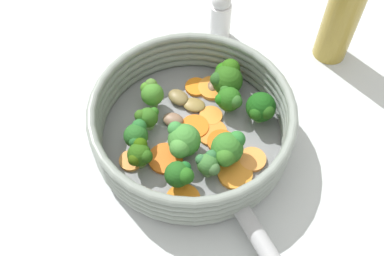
{
  "coord_description": "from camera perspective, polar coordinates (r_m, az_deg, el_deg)",
  "views": [
    {
      "loc": [
        0.32,
        0.12,
        0.54
      ],
      "look_at": [
        0.0,
        0.0,
        0.03
      ],
      "focal_mm": 42.0,
      "sensor_mm": 36.0,
      "label": 1
    }
  ],
  "objects": [
    {
      "name": "skillet_rivet_left",
      "position": [
        0.57,
        3.61,
        -10.65
      ],
      "size": [
        0.01,
        0.01,
        0.01
      ],
      "primitive_type": "sphere",
      "color": "gray",
      "rests_on": "skillet"
    },
    {
      "name": "carrot_slice_4",
      "position": [
        0.68,
        4.25,
        5.75
      ],
      "size": [
        0.05,
        0.05,
        0.0
      ],
      "primitive_type": "cylinder",
      "rotation": [
        0.0,
        0.0,
        0.85
      ],
      "color": "orange",
      "rests_on": "skillet"
    },
    {
      "name": "broccoli_floret_8",
      "position": [
        0.58,
        -6.65,
        -3.34
      ],
      "size": [
        0.04,
        0.04,
        0.04
      ],
      "color": "#7CA15B",
      "rests_on": "skillet"
    },
    {
      "name": "mushroom_piece_2",
      "position": [
        0.63,
        -2.41,
        1.05
      ],
      "size": [
        0.02,
        0.03,
        0.01
      ],
      "primitive_type": "ellipsoid",
      "rotation": [
        0.0,
        0.0,
        4.76
      ],
      "color": "#7F5F49",
      "rests_on": "skillet"
    },
    {
      "name": "skillet_rim_wall",
      "position": [
        0.6,
        0.0,
        0.92
      ],
      "size": [
        0.27,
        0.27,
        0.06
      ],
      "color": "gray",
      "rests_on": "skillet"
    },
    {
      "name": "broccoli_floret_6",
      "position": [
        0.56,
        -1.58,
        -5.92
      ],
      "size": [
        0.04,
        0.04,
        0.04
      ],
      "color": "#759F56",
      "rests_on": "skillet"
    },
    {
      "name": "mushroom_piece_1",
      "position": [
        0.67,
        2.39,
        5.44
      ],
      "size": [
        0.03,
        0.02,
        0.01
      ],
      "primitive_type": "ellipsoid",
      "rotation": [
        0.0,
        0.0,
        0.24
      ],
      "color": "brown",
      "rests_on": "skillet"
    },
    {
      "name": "carrot_slice_3",
      "position": [
        0.67,
        2.89,
        5.01
      ],
      "size": [
        0.06,
        0.06,
        0.01
      ],
      "primitive_type": "cylinder",
      "rotation": [
        0.0,
        0.0,
        2.36
      ],
      "color": "orange",
      "rests_on": "skillet"
    },
    {
      "name": "ground_plane",
      "position": [
        0.64,
        0.0,
        -1.47
      ],
      "size": [
        4.0,
        4.0,
        0.0
      ],
      "primitive_type": "plane",
      "color": "#B5BDBE"
    },
    {
      "name": "mushroom_piece_3",
      "position": [
        0.65,
        0.26,
        2.96
      ],
      "size": [
        0.03,
        0.04,
        0.01
      ],
      "primitive_type": "ellipsoid",
      "rotation": [
        0.0,
        0.0,
        1.66
      ],
      "color": "olive",
      "rests_on": "skillet"
    },
    {
      "name": "mushroom_piece_0",
      "position": [
        0.66,
        -1.75,
        3.92
      ],
      "size": [
        0.03,
        0.04,
        0.01
      ],
      "primitive_type": "ellipsoid",
      "rotation": [
        0.0,
        0.0,
        4.35
      ],
      "color": "olive",
      "rests_on": "skillet"
    },
    {
      "name": "oil_bottle",
      "position": [
        0.7,
        19.15,
        15.0
      ],
      "size": [
        0.05,
        0.05,
        0.26
      ],
      "color": "olive",
      "rests_on": "ground_plane"
    },
    {
      "name": "broccoli_floret_0",
      "position": [
        0.6,
        -7.07,
        -0.91
      ],
      "size": [
        0.04,
        0.03,
        0.04
      ],
      "color": "#7AB56D",
      "rests_on": "skillet"
    },
    {
      "name": "carrot_slice_2",
      "position": [
        0.6,
        5.5,
        -5.81
      ],
      "size": [
        0.06,
        0.06,
        0.01
      ],
      "primitive_type": "cylinder",
      "rotation": [
        0.0,
        0.0,
        0.7
      ],
      "color": "orange",
      "rests_on": "skillet"
    },
    {
      "name": "skillet",
      "position": [
        0.63,
        0.0,
        -1.12
      ],
      "size": [
        0.26,
        0.26,
        0.01
      ],
      "primitive_type": "cylinder",
      "color": "gray",
      "rests_on": "ground_plane"
    },
    {
      "name": "broccoli_floret_1",
      "position": [
        0.65,
        4.44,
        6.41
      ],
      "size": [
        0.05,
        0.05,
        0.05
      ],
      "color": "#89AD5F",
      "rests_on": "skillet"
    },
    {
      "name": "broccoli_floret_4",
      "position": [
        0.58,
        2.12,
        -4.6
      ],
      "size": [
        0.03,
        0.04,
        0.04
      ],
      "color": "#5F854F",
      "rests_on": "skillet"
    },
    {
      "name": "broccoli_floret_10",
      "position": [
        0.62,
        -5.76,
        1.35
      ],
      "size": [
        0.03,
        0.03,
        0.04
      ],
      "color": "#7DB366",
      "rests_on": "skillet"
    },
    {
      "name": "broccoli_floret_7",
      "position": [
        0.62,
        8.76,
        2.5
      ],
      "size": [
        0.04,
        0.04,
        0.05
      ],
      "color": "#7CB160",
      "rests_on": "skillet"
    },
    {
      "name": "carrot_slice_1",
      "position": [
        0.62,
        3.8,
        -1.65
      ],
      "size": [
        0.05,
        0.05,
        0.01
      ],
      "primitive_type": "cylinder",
      "rotation": [
        0.0,
        0.0,
        0.97
      ],
      "color": "#DF5F12",
      "rests_on": "skillet"
    },
    {
      "name": "carrot_slice_5",
      "position": [
        0.6,
        -3.38,
        -3.88
      ],
      "size": [
        0.05,
        0.05,
        0.01
      ],
      "primitive_type": "cylinder",
      "rotation": [
        0.0,
        0.0,
        3.2
      ],
      "color": "orange",
      "rests_on": "skillet"
    },
    {
      "name": "broccoli_floret_9",
      "position": [
        0.63,
        4.69,
        3.7
      ],
      "size": [
        0.04,
        0.04,
        0.04
      ],
      "color": "#66854D",
      "rests_on": "skillet"
    },
    {
      "name": "carrot_slice_8",
      "position": [
        0.58,
        -1.14,
        -9.09
      ],
      "size": [
        0.06,
        0.06,
        0.0
      ],
      "primitive_type": "cylinder",
      "rotation": [
        0.0,
        0.0,
        1.93
      ],
      "color": "orange",
      "rests_on": "skillet"
    },
    {
      "name": "salt_shaker",
      "position": [
        0.74,
        3.63,
        14.09
      ],
      "size": [
        0.03,
        0.03,
        0.09
      ],
      "color": "white",
      "rests_on": "ground_plane"
    },
    {
      "name": "carrot_slice_10",
      "position": [
        0.61,
        -7.78,
        -4.12
      ],
      "size": [
        0.04,
        0.04,
        0.0
      ],
      "primitive_type": "cylinder",
      "rotation": [
        0.0,
        0.0,
        0.85
      ],
      "color": "#EC933E",
      "rests_on": "skillet"
    },
    {
      "name": "broccoli_floret_3",
      "position": [
        0.64,
        -5.16,
        4.55
      ],
      "size": [
        0.04,
        0.04,
        0.04
      ],
      "color": "#5E8B44",
      "rests_on": "skillet"
    },
    {
      "name": "carrot_slice_7",
      "position": [
        0.63,
        0.67,
        0.04
      ],
      "size": [
        0.05,
        0.05,
        0.01
      ],
      "primitive_type": "cylinder",
      "rotation": [
        0.0,
        0.0,
        2.0
      ],
      "color": "orange",
      "rests_on": "skillet"
    },
    {
      "name": "carrot_slice_11",
      "position": [
        0.63,
        2.49,
        -0.54
      ],
      "size": [
        0.06,
        0.06,
        0.0
      ],
      "primitive_type": "cylinder",
      "rotation": [
        0.0,
        0.0,
        0.64
      ],
      "color": "orange",
      "rests_on": "skillet"
    },
    {
      "name": "carrot_slice_0",
      "position": [
        0.64,
        2.41,
        1.57
      ],
      "size": [
        0.04,
        0.04,
        0.0
      ],
      "primitive_type": "cylinder",
      "rotation": [
        0.0,
        0.0,
        5.97
      ],
      "color": "orange",
      "rests_on": "skillet"
    },
    {
      "name": "carrot_slice_9",
      "position": [
        0.61,
        7.69,
        -3.98
      ],
      "size": [
        0.04,
        0.04,
        0.01
      ],
      "primitive_type": "cylinder",
      "rotation": [
        0.0,
        0.0,
        6.09
      ],
      "color": "#F58F3E",
      "rests_on": "skillet"
    },
    {
      "name": "carrot_slice_6",
      "position": [
        0.67,
        0.55,
        5.23
      ],
      "size": [
        0.05,
        0.05,
        0.01
      ],
      "primitive_type": "cylinder",
      "rotation": [
        0.0,
        0.0,
        2.3
      ],
      "color": "orange",
      "rests_on": "skillet"
    },
    {
      "name": "skillet_rivet_right",
      "position": [
        0.58,
        7.66,
        -8.64
      ],
      "size": [
        0.01,
        0.01,
        0.01
      ],
      "primitive_type": "sphere",
      "color": "gray",
      "rests_on": "skillet"
    },
    {
      "name": "broccoli_floret_2",
      "position": [
        0.59,
        -1.21,
        -1.62
      ],
      "size": [
        0.05,
        0.05,
        0.05
      ],
      "color": "#7BAB61",
      "rests_on": "skillet"
    },
    {
      "name": "broccoli_floret_5",
      "position": [
        0.58,
        4.58,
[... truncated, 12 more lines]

